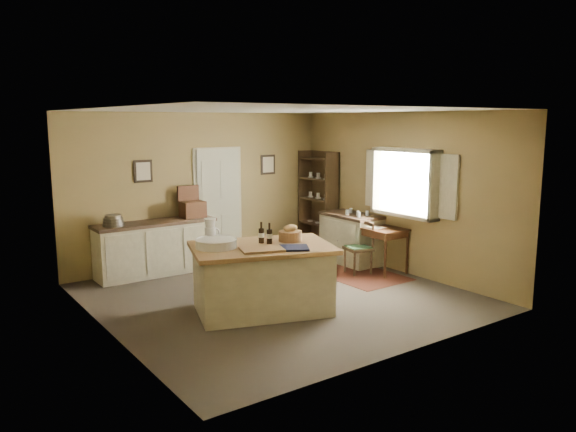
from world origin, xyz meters
The scene contains 16 objects.
ground centered at (0.00, 0.00, 0.00)m, with size 5.00×5.00×0.00m, color brown.
wall_back centered at (0.00, 2.50, 1.35)m, with size 5.00×0.10×2.70m, color olive.
wall_front centered at (0.00, -2.50, 1.35)m, with size 5.00×0.10×2.70m, color olive.
wall_left centered at (-2.50, 0.00, 1.35)m, with size 0.10×5.00×2.70m, color olive.
wall_right centered at (2.50, 0.00, 1.35)m, with size 0.10×5.00×2.70m, color olive.
ceiling centered at (0.00, 0.00, 2.70)m, with size 5.00×5.00×0.00m, color silver.
door centered at (0.35, 2.47, 1.05)m, with size 0.97×0.06×2.11m, color #BABBA1.
framed_prints centered at (0.20, 2.48, 1.72)m, with size 2.82×0.02×0.38m.
window centered at (2.42, -0.20, 1.55)m, with size 0.25×1.99×1.12m.
work_island centered at (-0.55, -0.39, 0.48)m, with size 2.13×1.72×1.20m.
sideboard centered at (-0.98, 2.20, 0.48)m, with size 2.02×0.58×1.18m.
rug centered at (1.75, 0.20, 0.00)m, with size 1.10×1.60×0.01m, color #451C0E.
writing_desk centered at (2.20, 0.21, 0.67)m, with size 0.59×0.97×0.82m.
desk_chair centered at (1.81, 0.27, 0.43)m, with size 0.40×0.40×0.85m, color #332416, non-canonical shape.
right_cabinet centered at (2.20, 0.88, 0.46)m, with size 0.63×1.14×0.99m.
shelving_unit centered at (2.35, 2.00, 0.98)m, with size 0.33×0.89×1.97m.
Camera 1 is at (-4.49, -6.57, 2.55)m, focal length 35.00 mm.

